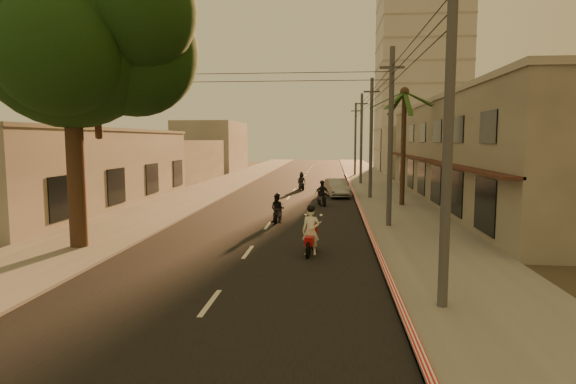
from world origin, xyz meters
name	(u,v)px	position (x,y,z in m)	size (l,w,h in m)	color
ground	(238,265)	(0.00, 0.00, 0.00)	(160.00, 160.00, 0.00)	#383023
road	(288,198)	(0.00, 20.00, 0.01)	(10.00, 140.00, 0.02)	black
sidewalk_right	(387,198)	(7.50, 20.00, 0.06)	(5.00, 140.00, 0.12)	slate
sidewalk_left	(193,196)	(-7.50, 20.00, 0.06)	(5.00, 140.00, 0.12)	slate
curb_stripe	(359,207)	(5.10, 15.00, 0.10)	(0.20, 60.00, 0.20)	red
shophouse_row	(486,152)	(13.95, 18.00, 3.65)	(8.80, 34.20, 7.30)	gray
left_building	(71,168)	(-13.98, 14.00, 2.60)	(8.20, 24.20, 5.20)	#AAA49A
distant_tower	(420,74)	(16.00, 56.00, 14.00)	(12.10, 12.10, 28.00)	#B7B5B2
broadleaf_tree	(81,37)	(-6.61, 2.14, 8.48)	(9.60, 8.70, 12.10)	black
palm_tree	(404,98)	(8.00, 16.00, 7.15)	(5.00, 5.00, 8.20)	black
utility_poles	(372,112)	(6.20, 20.00, 6.54)	(1.20, 48.26, 9.00)	#38383A
filler_right	(418,151)	(14.00, 45.00, 3.00)	(8.00, 14.00, 6.00)	#AAA49A
filler_left_near	(171,161)	(-14.00, 34.00, 2.20)	(8.00, 14.00, 4.40)	#AAA49A
filler_left_far	(212,146)	(-14.00, 52.00, 3.50)	(8.00, 14.00, 7.00)	#AAA49A
scooter_red	(311,232)	(2.50, 1.89, 0.87)	(0.85, 2.01, 1.99)	black
scooter_mid_a	(277,209)	(0.41, 8.87, 0.74)	(0.86, 1.66, 1.63)	black
scooter_mid_b	(322,194)	(2.65, 15.91, 0.79)	(1.20, 1.72, 1.74)	black
scooter_far_a	(301,182)	(0.63, 26.01, 0.74)	(1.04, 1.60, 1.63)	black
parked_car	(337,188)	(3.71, 21.18, 0.71)	(2.26, 4.50, 1.41)	gray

